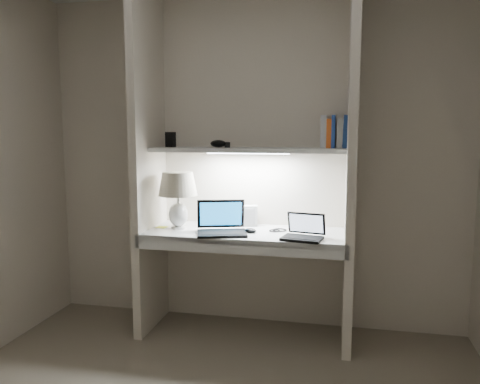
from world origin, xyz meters
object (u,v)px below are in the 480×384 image
(table_lamp, at_px, (178,191))
(laptop_netbook, at_px, (304,233))
(book_row, at_px, (336,133))
(speaker, at_px, (250,216))
(laptop_main, at_px, (221,226))

(table_lamp, xyz_separation_m, laptop_netbook, (0.93, -0.14, -0.24))
(laptop_netbook, height_order, book_row, book_row)
(table_lamp, height_order, speaker, table_lamp)
(laptop_netbook, xyz_separation_m, book_row, (0.19, 0.34, 0.67))
(table_lamp, height_order, book_row, book_row)
(laptop_netbook, bearing_deg, speaker, 152.24)
(laptop_main, relative_size, book_row, 1.76)
(laptop_netbook, distance_m, speaker, 0.55)
(book_row, bearing_deg, speaker, 179.90)
(table_lamp, bearing_deg, laptop_main, -13.23)
(speaker, relative_size, book_row, 0.68)
(laptop_main, distance_m, speaker, 0.33)
(laptop_main, xyz_separation_m, speaker, (0.15, 0.29, 0.03))
(laptop_main, height_order, speaker, laptop_main)
(book_row, bearing_deg, table_lamp, -169.49)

